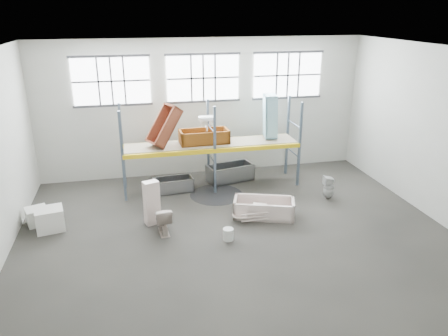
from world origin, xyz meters
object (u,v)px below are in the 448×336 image
object	(u,v)px
toilet_white	(329,187)
steel_tub_left	(173,185)
carton_near	(50,219)
bucket	(228,234)
cistern_tall	(152,203)
steel_tub_right	(230,172)
bathtub_beige	(264,208)
blue_tub_upright	(270,116)
rust_tub_flat	(204,137)
toilet_beige	(163,220)

from	to	relation	value
toilet_white	steel_tub_left	xyz separation A→B (m)	(-4.98, 1.67, -0.15)
carton_near	bucket	bearing A→B (deg)	-19.19
cistern_tall	steel_tub_right	xyz separation A→B (m)	(3.00, 2.82, -0.36)
bathtub_beige	cistern_tall	size ratio (longest dim) A/B	1.37
cistern_tall	blue_tub_upright	world-z (taller)	blue_tub_upright
carton_near	cistern_tall	bearing A→B (deg)	-5.02
bathtub_beige	rust_tub_flat	size ratio (longest dim) A/B	1.09
bucket	carton_near	distance (m)	5.10
steel_tub_left	steel_tub_right	size ratio (longest dim) A/B	0.81
rust_tub_flat	bathtub_beige	bearing A→B (deg)	-64.13
rust_tub_flat	cistern_tall	bearing A→B (deg)	-128.73
blue_tub_upright	bucket	bearing A→B (deg)	-121.32
toilet_beige	carton_near	xyz separation A→B (m)	(-3.13, 0.88, -0.08)
toilet_beige	steel_tub_left	world-z (taller)	toilet_beige
bathtub_beige	blue_tub_upright	distance (m)	3.69
cistern_tall	rust_tub_flat	world-z (taller)	rust_tub_flat
rust_tub_flat	carton_near	world-z (taller)	rust_tub_flat
toilet_white	steel_tub_left	bearing A→B (deg)	-104.24
steel_tub_left	bathtub_beige	bearing A→B (deg)	-44.92
blue_tub_upright	carton_near	size ratio (longest dim) A/B	1.99
blue_tub_upright	carton_near	distance (m)	7.90
bucket	carton_near	world-z (taller)	carton_near
toilet_white	steel_tub_right	xyz separation A→B (m)	(-2.83, 2.26, -0.09)
steel_tub_left	steel_tub_right	bearing A→B (deg)	15.32
toilet_beige	carton_near	distance (m)	3.25
toilet_white	steel_tub_left	distance (m)	5.25
bucket	bathtub_beige	bearing A→B (deg)	40.52
steel_tub_left	rust_tub_flat	xyz separation A→B (m)	(1.15, 0.27, 1.58)
cistern_tall	toilet_white	distance (m)	5.86
carton_near	rust_tub_flat	bearing A→B (deg)	24.71
toilet_beige	steel_tub_left	size ratio (longest dim) A/B	0.60
rust_tub_flat	steel_tub_right	bearing A→B (deg)	17.97
steel_tub_right	blue_tub_upright	world-z (taller)	blue_tub_upright
bathtub_beige	toilet_white	world-z (taller)	toilet_white
blue_tub_upright	carton_near	bearing A→B (deg)	-162.21
carton_near	bathtub_beige	bearing A→B (deg)	-4.55
steel_tub_right	bathtub_beige	bearing A→B (deg)	-83.85
blue_tub_upright	cistern_tall	bearing A→B (deg)	-149.50
rust_tub_flat	bucket	bearing A→B (deg)	-90.83
toilet_white	rust_tub_flat	distance (m)	4.52
carton_near	blue_tub_upright	bearing A→B (deg)	17.79
steel_tub_left	carton_near	bearing A→B (deg)	-152.02
toilet_beige	carton_near	bearing A→B (deg)	-19.13
toilet_white	rust_tub_flat	size ratio (longest dim) A/B	0.46
toilet_beige	rust_tub_flat	distance (m)	3.85
bathtub_beige	steel_tub_right	world-z (taller)	steel_tub_right
cistern_tall	rust_tub_flat	distance (m)	3.40
bathtub_beige	rust_tub_flat	bearing A→B (deg)	134.82
cistern_tall	bucket	distance (m)	2.46
toilet_beige	blue_tub_upright	xyz separation A→B (m)	(4.13, 3.21, 1.99)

